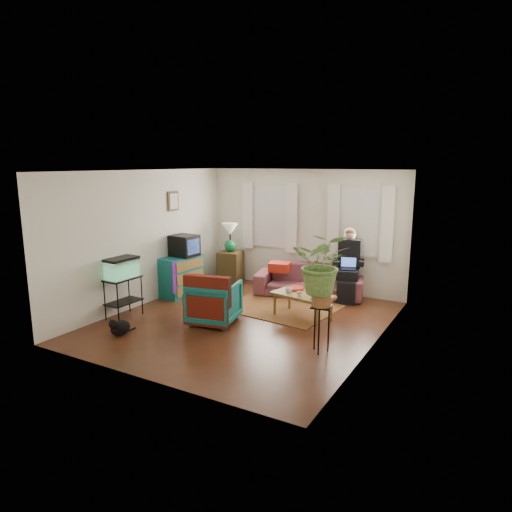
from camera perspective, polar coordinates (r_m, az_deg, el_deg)
The scene contains 31 objects.
floor at distance 8.08m, azimuth -1.41°, elevation -8.16°, with size 4.50×5.00×0.01m, color #4F2B14.
ceiling at distance 7.61m, azimuth -1.51°, elevation 10.60°, with size 4.50×5.00×0.01m, color white.
wall_back at distance 9.94m, azimuth 5.99°, elevation 3.26°, with size 4.50×0.01×2.60m, color silver.
wall_front at distance 5.80m, azimuth -14.31°, elevation -3.10°, with size 4.50×0.01×2.60m, color silver.
wall_left at distance 9.09m, azimuth -13.72°, elevation 2.20°, with size 0.01×5.00×2.60m, color silver.
wall_right at distance 6.88m, azimuth 14.82°, elevation -0.82°, with size 0.01×5.00×2.60m, color silver.
window_left at distance 10.23m, azimuth 1.85°, elevation 4.96°, with size 1.08×0.04×1.38m, color white.
window_right at distance 9.46m, azimuth 12.94°, elevation 4.13°, with size 1.08×0.04×1.38m, color white.
curtains_left at distance 10.16m, azimuth 1.64°, elevation 4.92°, with size 1.36×0.06×1.50m, color white.
curtains_right at distance 9.39m, azimuth 12.80°, elevation 4.08°, with size 1.36×0.06×1.50m, color white.
picture_frame at distance 9.62m, azimuth -10.28°, elevation 6.76°, with size 0.04×0.32×0.40m, color #3D2616.
area_rug at distance 8.83m, azimuth 3.08°, elevation -6.39°, with size 2.00×1.60×0.01m, color brown.
sofa at distance 9.57m, azimuth 6.68°, elevation -2.40°, with size 2.20×0.87×0.86m, color brown.
seated_person at distance 9.43m, azimuth 11.48°, elevation -1.35°, with size 0.55×0.68×1.31m, color black, non-canonical shape.
side_table at distance 10.54m, azimuth -3.22°, elevation -1.39°, with size 0.50×0.50×0.73m, color #422A19.
table_lamp at distance 10.41m, azimuth -3.26°, elevation 2.24°, with size 0.37×0.37×0.67m, color white, non-canonical shape.
dresser at distance 9.66m, azimuth -9.28°, elevation -2.46°, with size 0.46×0.91×0.82m, color #115A66.
crt_tv at distance 9.58m, azimuth -8.95°, elevation 1.30°, with size 0.50×0.46×0.44m, color black.
aquarium_stand at distance 8.52m, azimuth -16.22°, elevation -5.03°, with size 0.36×0.65×0.72m, color black.
aquarium at distance 8.38m, azimuth -16.43°, elevation -1.41°, with size 0.32×0.59×0.38m, color #7FD899.
black_cat at distance 7.71m, azimuth -16.58°, elevation -8.42°, with size 0.24×0.37×0.32m, color black.
armchair at distance 7.95m, azimuth -5.25°, elevation -5.50°, with size 0.78×0.73×0.80m, color #115566.
serape_throw at distance 7.63m, azimuth -6.17°, elevation -4.94°, with size 0.81×0.19×0.66m, color #9E0A0A.
coffee_table at distance 8.25m, azimuth 5.84°, elevation -6.19°, with size 1.06×0.58×0.44m, color brown.
cup_a at distance 8.24m, azimuth 4.12°, elevation -4.26°, with size 0.12×0.12×0.09m, color white.
cup_b at distance 8.01m, azimuth 5.44°, elevation -4.75°, with size 0.10×0.10×0.09m, color beige.
bowl at distance 8.10m, azimuth 7.95°, elevation -4.77°, with size 0.21×0.21×0.05m, color white.
snack_tray at distance 8.46m, azimuth 4.85°, elevation -4.04°, with size 0.33×0.33×0.04m, color #B21414.
birdcage at distance 7.83m, azimuth 7.47°, elevation -4.35°, with size 0.17×0.17×0.31m, color #115B6B, non-canonical shape.
plant_stand at distance 6.79m, azimuth 8.09°, elevation -9.04°, with size 0.30×0.30×0.71m, color black.
potted_plant at distance 6.54m, azimuth 8.30°, elevation -2.12°, with size 0.81×0.70×0.90m, color #599947.
Camera 1 is at (3.92, -6.52, 2.74)m, focal length 32.00 mm.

